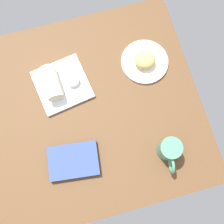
# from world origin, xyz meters

# --- Properties ---
(dining_table) EXTENTS (1.10, 0.90, 0.04)m
(dining_table) POSITION_xyz_m (0.00, 0.00, 0.02)
(dining_table) COLOR brown
(dining_table) RESTS_ON ground
(round_plate) EXTENTS (0.21, 0.21, 0.01)m
(round_plate) POSITION_xyz_m (-0.36, -0.14, 0.05)
(round_plate) COLOR white
(round_plate) RESTS_ON dining_table
(scone_pastry) EXTENTS (0.12, 0.11, 0.06)m
(scone_pastry) POSITION_xyz_m (-0.36, -0.14, 0.08)
(scone_pastry) COLOR #D6B661
(scone_pastry) RESTS_ON round_plate
(square_plate) EXTENTS (0.25, 0.25, 0.02)m
(square_plate) POSITION_xyz_m (0.02, -0.14, 0.05)
(square_plate) COLOR white
(square_plate) RESTS_ON dining_table
(sauce_cup) EXTENTS (0.06, 0.06, 0.03)m
(sauce_cup) POSITION_xyz_m (-0.03, -0.13, 0.07)
(sauce_cup) COLOR silver
(sauce_cup) RESTS_ON square_plate
(breakfast_wrap) EXTENTS (0.08, 0.15, 0.07)m
(breakfast_wrap) POSITION_xyz_m (0.06, -0.14, 0.09)
(breakfast_wrap) COLOR beige
(breakfast_wrap) RESTS_ON square_plate
(book_stack) EXTENTS (0.22, 0.16, 0.03)m
(book_stack) POSITION_xyz_m (0.05, 0.20, 0.05)
(book_stack) COLOR #33477F
(book_stack) RESTS_ON dining_table
(coffee_mug) EXTENTS (0.09, 0.14, 0.10)m
(coffee_mug) POSITION_xyz_m (-0.34, 0.26, 0.09)
(coffee_mug) COLOR #4C8C6B
(coffee_mug) RESTS_ON dining_table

